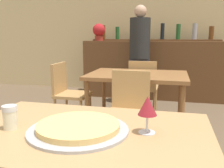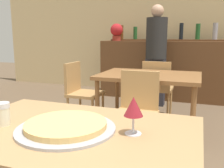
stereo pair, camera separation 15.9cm
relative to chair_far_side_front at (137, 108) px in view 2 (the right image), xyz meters
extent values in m
cube|color=#D1B784|center=(0.03, 2.97, 0.92)|extent=(8.00, 0.05, 2.80)
cube|color=#A87F51|center=(0.03, -1.33, 0.25)|extent=(1.10, 0.72, 0.04)
cylinder|color=#A87F51|center=(-0.46, -1.03, -0.12)|extent=(0.05, 0.05, 0.71)
cube|color=brown|center=(0.00, 0.58, 0.22)|extent=(1.14, 0.82, 0.04)
cylinder|color=brown|center=(-0.51, 0.23, -0.14)|extent=(0.05, 0.05, 0.68)
cylinder|color=brown|center=(0.51, 0.23, -0.14)|extent=(0.05, 0.05, 0.68)
cylinder|color=brown|center=(-0.51, 0.93, -0.14)|extent=(0.05, 0.05, 0.68)
cylinder|color=brown|center=(0.51, 0.93, -0.14)|extent=(0.05, 0.05, 0.68)
cube|color=brown|center=(0.03, 2.46, 0.05)|extent=(2.60, 0.56, 1.07)
cube|color=brown|center=(0.03, 2.60, 0.60)|extent=(2.39, 0.24, 0.03)
cylinder|color=#5B3314|center=(-0.98, 2.60, 0.75)|extent=(0.09, 0.09, 0.27)
cylinder|color=#1E5123|center=(-0.69, 2.60, 0.74)|extent=(0.08, 0.08, 0.24)
cylinder|color=#5B3314|center=(-0.40, 2.60, 0.73)|extent=(0.06, 0.06, 0.22)
cylinder|color=#9999A3|center=(-0.11, 2.60, 0.78)|extent=(0.06, 0.06, 0.32)
cylinder|color=black|center=(0.18, 2.60, 0.76)|extent=(0.07, 0.07, 0.30)
cylinder|color=#1E5123|center=(0.47, 2.60, 0.76)|extent=(0.08, 0.08, 0.28)
cylinder|color=#9999A3|center=(0.76, 2.60, 0.76)|extent=(0.09, 0.09, 0.29)
cube|color=tan|center=(0.00, -0.08, -0.06)|extent=(0.40, 0.40, 0.04)
cube|color=tan|center=(0.00, 0.11, 0.15)|extent=(0.38, 0.04, 0.38)
cylinder|color=tan|center=(-0.17, -0.25, -0.28)|extent=(0.03, 0.03, 0.40)
cylinder|color=tan|center=(0.17, -0.25, -0.28)|extent=(0.03, 0.03, 0.40)
cylinder|color=tan|center=(-0.17, 0.09, -0.28)|extent=(0.03, 0.03, 0.40)
cylinder|color=tan|center=(0.17, 0.09, -0.28)|extent=(0.03, 0.03, 0.40)
cube|color=tan|center=(0.00, 1.24, -0.06)|extent=(0.40, 0.40, 0.04)
cube|color=tan|center=(0.00, 1.06, 0.15)|extent=(0.38, 0.04, 0.38)
cylinder|color=tan|center=(0.17, 1.41, -0.28)|extent=(0.03, 0.03, 0.40)
cylinder|color=tan|center=(-0.17, 1.41, -0.28)|extent=(0.03, 0.03, 0.40)
cylinder|color=tan|center=(0.17, 1.07, -0.28)|extent=(0.03, 0.03, 0.40)
cylinder|color=tan|center=(-0.17, 1.07, -0.28)|extent=(0.03, 0.03, 0.40)
cube|color=tan|center=(-0.82, 0.58, -0.06)|extent=(0.40, 0.40, 0.04)
cube|color=tan|center=(-1.00, 0.58, 0.15)|extent=(0.04, 0.38, 0.38)
cylinder|color=tan|center=(-0.65, 0.41, -0.28)|extent=(0.03, 0.03, 0.40)
cylinder|color=tan|center=(-0.65, 0.75, -0.28)|extent=(0.03, 0.03, 0.40)
cylinder|color=tan|center=(-0.99, 0.41, -0.28)|extent=(0.03, 0.03, 0.40)
cylinder|color=tan|center=(-0.99, 0.75, -0.28)|extent=(0.03, 0.03, 0.40)
cylinder|color=#A3A3A8|center=(0.02, -1.35, 0.28)|extent=(0.43, 0.43, 0.01)
cylinder|color=#E0B266|center=(0.02, -1.35, 0.30)|extent=(0.35, 0.35, 0.02)
cylinder|color=beige|center=(-0.28, -1.40, 0.31)|extent=(0.06, 0.06, 0.08)
cylinder|color=silver|center=(-0.28, -1.40, 0.37)|extent=(0.06, 0.06, 0.02)
cube|color=#2D2D38|center=(-0.15, 1.88, -0.08)|extent=(0.32, 0.18, 0.79)
cylinder|color=#262626|center=(-0.15, 1.88, 0.64)|extent=(0.34, 0.34, 0.66)
sphere|color=tan|center=(-0.15, 1.88, 1.07)|extent=(0.20, 0.20, 0.20)
cylinder|color=silver|center=(0.30, -1.30, 0.27)|extent=(0.07, 0.07, 0.00)
cylinder|color=silver|center=(0.30, -1.30, 0.31)|extent=(0.01, 0.01, 0.07)
cone|color=maroon|center=(0.30, -1.30, 0.39)|extent=(0.08, 0.08, 0.08)
cylinder|color=maroon|center=(-1.02, 2.41, 0.64)|extent=(0.16, 0.16, 0.10)
sphere|color=red|center=(-1.02, 2.41, 0.80)|extent=(0.24, 0.24, 0.24)
camera|label=1|loc=(0.40, -2.30, 0.67)|focal=40.00mm
camera|label=2|loc=(0.55, -2.25, 0.67)|focal=40.00mm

